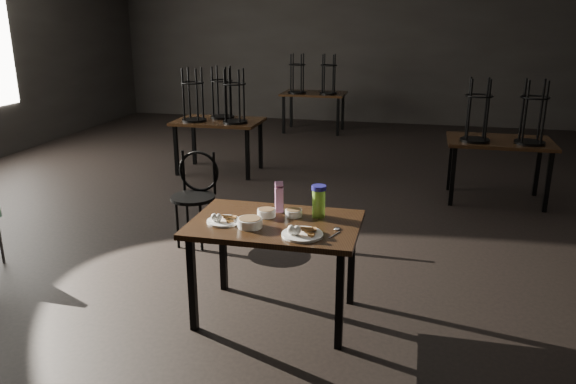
% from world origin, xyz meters
% --- Properties ---
extents(main_table, '(1.20, 0.80, 0.75)m').
position_xyz_m(main_table, '(0.48, -2.24, 0.67)').
color(main_table, black).
rests_on(main_table, ground).
extents(plate_left, '(0.24, 0.24, 0.08)m').
position_xyz_m(plate_left, '(0.12, -2.33, 0.77)').
color(plate_left, white).
rests_on(plate_left, main_table).
extents(plate_right, '(0.28, 0.28, 0.09)m').
position_xyz_m(plate_right, '(0.72, -2.46, 0.78)').
color(plate_right, white).
rests_on(plate_right, main_table).
extents(bowl_near, '(0.14, 0.14, 0.05)m').
position_xyz_m(bowl_near, '(0.39, -2.14, 0.78)').
color(bowl_near, white).
rests_on(bowl_near, main_table).
extents(bowl_far, '(0.13, 0.13, 0.05)m').
position_xyz_m(bowl_far, '(0.58, -2.09, 0.78)').
color(bowl_far, white).
rests_on(bowl_far, main_table).
extents(bowl_big, '(0.18, 0.18, 0.06)m').
position_xyz_m(bowl_big, '(0.33, -2.38, 0.78)').
color(bowl_big, white).
rests_on(bowl_big, main_table).
extents(juice_carton, '(0.07, 0.07, 0.24)m').
position_xyz_m(juice_carton, '(0.45, -2.02, 0.86)').
color(juice_carton, '#981B76').
rests_on(juice_carton, main_table).
extents(water_bottle, '(0.13, 0.13, 0.24)m').
position_xyz_m(water_bottle, '(0.76, -2.06, 0.87)').
color(water_bottle, '#80C239').
rests_on(water_bottle, main_table).
extents(spoon, '(0.06, 0.21, 0.01)m').
position_xyz_m(spoon, '(0.93, -2.30, 0.75)').
color(spoon, silver).
rests_on(spoon, main_table).
extents(bentwood_chair, '(0.43, 0.43, 0.90)m').
position_xyz_m(bentwood_chair, '(-0.64, -1.01, 0.54)').
color(bentwood_chair, black).
rests_on(bentwood_chair, ground).
extents(bg_table_left, '(1.20, 0.80, 1.48)m').
position_xyz_m(bg_table_left, '(-1.32, 1.51, 0.78)').
color(bg_table_left, black).
rests_on(bg_table_left, ground).
extents(bg_table_right, '(1.20, 0.80, 1.48)m').
position_xyz_m(bg_table_right, '(2.38, 1.01, 0.75)').
color(bg_table_right, black).
rests_on(bg_table_right, ground).
extents(bg_table_far, '(1.20, 0.80, 1.48)m').
position_xyz_m(bg_table_far, '(-0.56, 4.71, 0.75)').
color(bg_table_far, black).
rests_on(bg_table_far, ground).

